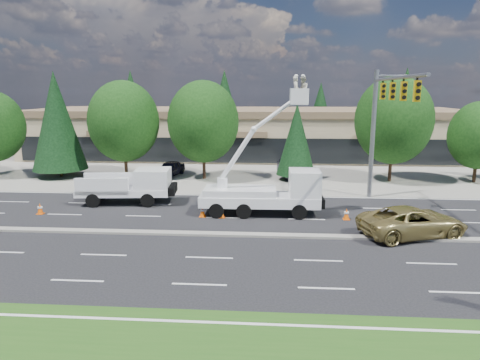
# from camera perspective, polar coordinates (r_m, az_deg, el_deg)

# --- Properties ---
(ground) EXTENTS (140.00, 140.00, 0.00)m
(ground) POSITION_cam_1_polar(r_m,az_deg,el_deg) (23.08, -3.02, -7.34)
(ground) COLOR black
(ground) RESTS_ON ground
(concrete_apron) EXTENTS (140.00, 22.00, 0.01)m
(concrete_apron) POSITION_cam_1_polar(r_m,az_deg,el_deg) (42.41, 0.25, 1.50)
(concrete_apron) COLOR gray
(concrete_apron) RESTS_ON ground
(road_median) EXTENTS (120.00, 0.55, 0.12)m
(road_median) POSITION_cam_1_polar(r_m,az_deg,el_deg) (23.06, -3.02, -7.20)
(road_median) COLOR gray
(road_median) RESTS_ON ground
(strip_mall) EXTENTS (50.40, 15.40, 5.50)m
(strip_mall) POSITION_cam_1_polar(r_m,az_deg,el_deg) (51.90, 0.98, 6.52)
(strip_mall) COLOR tan
(strip_mall) RESTS_ON ground
(tree_front_b) EXTENTS (4.71, 4.71, 9.29)m
(tree_front_b) POSITION_cam_1_polar(r_m,az_deg,el_deg) (41.23, -23.22, 7.24)
(tree_front_b) COLOR #332114
(tree_front_b) RESTS_ON ground
(tree_front_c) EXTENTS (6.13, 6.13, 8.51)m
(tree_front_c) POSITION_cam_1_polar(r_m,az_deg,el_deg) (38.87, -15.25, 7.55)
(tree_front_c) COLOR #332114
(tree_front_c) RESTS_ON ground
(tree_front_d) EXTENTS (6.13, 6.13, 8.50)m
(tree_front_d) POSITION_cam_1_polar(r_m,az_deg,el_deg) (37.18, -4.91, 7.74)
(tree_front_d) COLOR #332114
(tree_front_d) RESTS_ON ground
(tree_front_e) EXTENTS (3.35, 3.35, 6.61)m
(tree_front_e) POSITION_cam_1_polar(r_m,az_deg,el_deg) (36.93, 7.54, 5.42)
(tree_front_e) COLOR #332114
(tree_front_e) RESTS_ON ground
(tree_front_f) EXTENTS (6.38, 6.38, 8.85)m
(tree_front_f) POSITION_cam_1_polar(r_m,az_deg,el_deg) (38.13, 19.80, 7.50)
(tree_front_f) COLOR #332114
(tree_front_f) RESTS_ON ground
(tree_front_g) EXTENTS (4.89, 4.89, 6.78)m
(tree_front_g) POSITION_cam_1_polar(r_m,az_deg,el_deg) (40.67, 29.25, 5.21)
(tree_front_g) COLOR #332114
(tree_front_g) RESTS_ON ground
(tree_back_a) EXTENTS (5.38, 5.38, 10.61)m
(tree_back_a) POSITION_cam_1_polar(r_m,az_deg,el_deg) (66.96, -14.25, 9.80)
(tree_back_a) COLOR #332114
(tree_back_a) RESTS_ON ground
(tree_back_b) EXTENTS (5.39, 5.39, 10.62)m
(tree_back_b) POSITION_cam_1_polar(r_m,az_deg,el_deg) (64.02, -2.07, 10.08)
(tree_back_b) COLOR #332114
(tree_back_b) RESTS_ON ground
(tree_back_c) EXTENTS (4.49, 4.49, 8.85)m
(tree_back_c) POSITION_cam_1_polar(r_m,az_deg,el_deg) (64.12, 10.64, 9.04)
(tree_back_c) COLOR #332114
(tree_back_c) RESTS_ON ground
(tree_back_d) EXTENTS (5.52, 5.52, 10.89)m
(tree_back_d) POSITION_cam_1_polar(r_m,az_deg,el_deg) (66.52, 21.14, 9.49)
(tree_back_d) COLOR #332114
(tree_back_d) RESTS_ON ground
(signal_mast) EXTENTS (2.76, 10.16, 9.00)m
(signal_mast) POSITION_cam_1_polar(r_m,az_deg,el_deg) (29.64, 18.46, 8.27)
(signal_mast) COLOR gray
(signal_mast) RESTS_ON ground
(utility_pickup) EXTENTS (6.36, 2.88, 2.37)m
(utility_pickup) POSITION_cam_1_polar(r_m,az_deg,el_deg) (30.15, -14.29, -1.21)
(utility_pickup) COLOR white
(utility_pickup) RESTS_ON ground
(bucket_truck) EXTENTS (7.43, 2.50, 8.51)m
(bucket_truck) POSITION_cam_1_polar(r_m,az_deg,el_deg) (26.48, 4.18, -0.80)
(bucket_truck) COLOR white
(bucket_truck) RESTS_ON ground
(traffic_cone_a) EXTENTS (0.40, 0.40, 0.70)m
(traffic_cone_a) POSITION_cam_1_polar(r_m,az_deg,el_deg) (29.60, -25.11, -3.48)
(traffic_cone_a) COLOR #F25A07
(traffic_cone_a) RESTS_ON ground
(traffic_cone_b) EXTENTS (0.40, 0.40, 0.70)m
(traffic_cone_b) POSITION_cam_1_polar(r_m,az_deg,el_deg) (26.31, -5.02, -4.19)
(traffic_cone_b) COLOR #F25A07
(traffic_cone_b) RESTS_ON ground
(traffic_cone_c) EXTENTS (0.40, 0.40, 0.70)m
(traffic_cone_c) POSITION_cam_1_polar(r_m,az_deg,el_deg) (26.05, -2.48, -4.32)
(traffic_cone_c) COLOR #F25A07
(traffic_cone_c) RESTS_ON ground
(traffic_cone_d) EXTENTS (0.40, 0.40, 0.70)m
(traffic_cone_d) POSITION_cam_1_polar(r_m,az_deg,el_deg) (26.45, 14.01, -4.41)
(traffic_cone_d) COLOR #F25A07
(traffic_cone_d) RESTS_ON ground
(minivan) EXTENTS (6.22, 4.24, 1.58)m
(minivan) POSITION_cam_1_polar(r_m,az_deg,el_deg) (24.46, 22.03, -5.16)
(minivan) COLOR #A28F4E
(minivan) RESTS_ON ground
(parked_car_west) EXTENTS (2.41, 4.18, 1.34)m
(parked_car_west) POSITION_cam_1_polar(r_m,az_deg,el_deg) (39.31, -9.34, 1.51)
(parked_car_west) COLOR black
(parked_car_west) RESTS_ON ground
(parked_car_east) EXTENTS (2.56, 4.94, 1.55)m
(parked_car_east) POSITION_cam_1_polar(r_m,az_deg,el_deg) (38.30, 6.86, 1.48)
(parked_car_east) COLOR black
(parked_car_east) RESTS_ON ground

